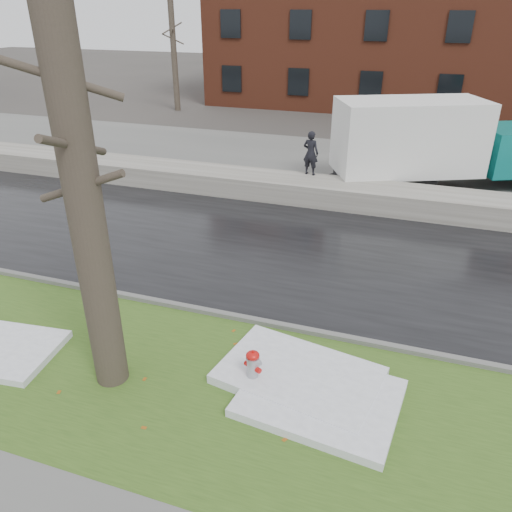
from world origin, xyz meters
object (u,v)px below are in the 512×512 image
(tree, at_px, (82,191))
(box_truck, at_px, (435,143))
(fire_hydrant, at_px, (253,366))
(worker, at_px, (311,153))

(tree, height_order, box_truck, tree)
(fire_hydrant, height_order, box_truck, box_truck)
(fire_hydrant, distance_m, worker, 10.28)
(fire_hydrant, xyz_separation_m, worker, (-1.38, 10.13, 1.08))
(fire_hydrant, bearing_deg, tree, -140.24)
(fire_hydrant, relative_size, worker, 0.48)
(fire_hydrant, relative_size, box_truck, 0.08)
(tree, relative_size, worker, 4.67)
(tree, relative_size, box_truck, 0.76)
(box_truck, relative_size, worker, 6.16)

